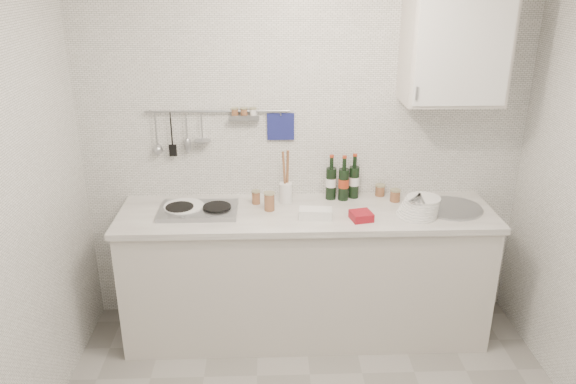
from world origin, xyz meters
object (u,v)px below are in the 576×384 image
object	(u,v)px
wall_cabinet	(455,46)
plate_stack_sink	(420,207)
utensil_crock	(286,190)
plate_stack_hob	(183,208)
wine_bottles	(343,177)

from	to	relation	value
wall_cabinet	plate_stack_sink	world-z (taller)	wall_cabinet
wall_cabinet	plate_stack_sink	distance (m)	1.01
wall_cabinet	utensil_crock	distance (m)	1.40
plate_stack_hob	utensil_crock	bearing A→B (deg)	11.00
wine_bottles	utensil_crock	size ratio (longest dim) A/B	0.83
wine_bottles	utensil_crock	bearing A→B (deg)	-172.40
utensil_crock	plate_stack_hob	bearing A→B (deg)	-169.00
wall_cabinet	wine_bottles	bearing A→B (deg)	172.30
wine_bottles	utensil_crock	xyz separation A→B (m)	(-0.39, -0.05, -0.07)
plate_stack_sink	wall_cabinet	bearing A→B (deg)	48.40
plate_stack_hob	plate_stack_sink	size ratio (longest dim) A/B	0.98
plate_stack_sink	wine_bottles	world-z (taller)	wine_bottles
wall_cabinet	utensil_crock	world-z (taller)	wall_cabinet
plate_stack_hob	wine_bottles	world-z (taller)	wine_bottles
plate_stack_hob	utensil_crock	world-z (taller)	utensil_crock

